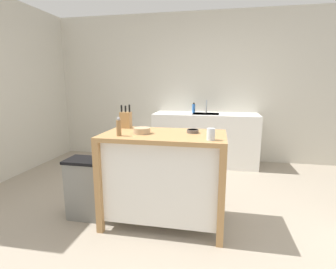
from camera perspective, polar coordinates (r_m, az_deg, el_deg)
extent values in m
plane|color=gray|center=(2.65, 2.06, -20.09)|extent=(6.38, 6.38, 0.00)
cube|color=beige|center=(4.70, 7.02, 10.27)|extent=(5.38, 0.10, 2.60)
cube|color=beige|center=(4.39, -33.11, 8.46)|extent=(0.10, 3.06, 2.60)
cube|color=#AD7F4C|center=(2.42, -0.92, -0.22)|extent=(1.17, 0.65, 0.04)
cube|color=white|center=(2.54, -0.89, -9.29)|extent=(1.07, 0.55, 0.78)
cube|color=#AD7F4C|center=(2.47, -15.32, -11.55)|extent=(0.06, 0.06, 0.88)
cube|color=#AD7F4C|center=(2.24, 11.89, -13.89)|extent=(0.06, 0.06, 0.88)
cube|color=#AD7F4C|center=(2.97, -10.25, -7.35)|extent=(0.06, 0.06, 0.88)
cube|color=#AD7F4C|center=(2.78, 11.79, -8.73)|extent=(0.06, 0.06, 0.88)
cube|color=#AD7F4C|center=(2.75, -9.44, 3.23)|extent=(0.11, 0.09, 0.17)
cylinder|color=black|center=(2.75, -10.38, 5.76)|extent=(0.02, 0.02, 0.07)
cylinder|color=black|center=(2.73, -9.52, 5.69)|extent=(0.02, 0.02, 0.07)
cylinder|color=black|center=(2.72, -8.65, 5.81)|extent=(0.02, 0.02, 0.08)
cylinder|color=#564C47|center=(2.45, 5.56, 0.75)|extent=(0.11, 0.11, 0.03)
cylinder|color=#342D2A|center=(2.45, 5.57, 1.06)|extent=(0.09, 0.09, 0.01)
cylinder|color=tan|center=(2.42, -5.87, 0.88)|extent=(0.16, 0.16, 0.06)
cylinder|color=brown|center=(2.42, -5.89, 1.46)|extent=(0.13, 0.13, 0.01)
cylinder|color=silver|center=(2.15, 9.58, 0.06)|extent=(0.07, 0.07, 0.10)
cylinder|color=olive|center=(2.34, -10.97, 1.43)|extent=(0.04, 0.04, 0.14)
sphere|color=#99999E|center=(2.33, -11.05, 3.45)|extent=(0.03, 0.03, 0.03)
cube|color=slate|center=(2.84, -17.93, -11.63)|extent=(0.34, 0.26, 0.60)
cube|color=black|center=(2.74, -18.33, -5.53)|extent=(0.36, 0.28, 0.03)
cube|color=white|center=(4.45, 8.30, -0.99)|extent=(1.76, 0.60, 0.88)
cube|color=silver|center=(4.36, 8.45, 4.44)|extent=(0.44, 0.36, 0.03)
cylinder|color=#B7BCC1|center=(4.50, 8.60, 6.26)|extent=(0.02, 0.02, 0.22)
cylinder|color=blue|center=(4.45, 5.76, 5.83)|extent=(0.05, 0.05, 0.15)
cylinder|color=black|center=(4.44, 5.79, 6.95)|extent=(0.03, 0.03, 0.02)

